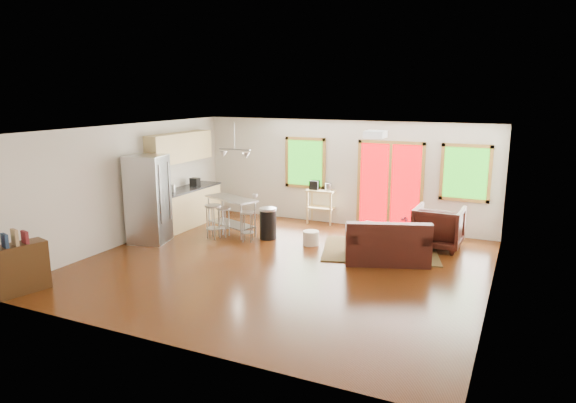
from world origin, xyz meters
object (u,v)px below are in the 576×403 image
at_px(coffee_table, 408,234).
at_px(refrigerator, 149,199).
at_px(kitchen_cart, 320,194).
at_px(rug, 380,250).
at_px(loveseat, 387,245).
at_px(ottoman, 373,232).
at_px(island, 231,209).
at_px(armchair, 438,225).

distance_m(coffee_table, refrigerator, 5.66).
relative_size(refrigerator, kitchen_cart, 1.79).
bearing_deg(rug, loveseat, -64.36).
xyz_separation_m(ottoman, island, (-3.18, -0.86, 0.41)).
xyz_separation_m(island, kitchen_cart, (1.53, 1.79, 0.15)).
relative_size(rug, coffee_table, 2.27).
height_order(loveseat, ottoman, loveseat).
distance_m(loveseat, armchair, 1.58).
relative_size(loveseat, coffee_table, 1.77).
height_order(ottoman, kitchen_cart, kitchen_cart).
bearing_deg(island, coffee_table, 6.53).
bearing_deg(rug, kitchen_cart, 140.57).
relative_size(island, kitchen_cart, 1.34).
distance_m(rug, ottoman, 0.82).
distance_m(loveseat, ottoman, 1.51).
relative_size(rug, ottoman, 4.32).
bearing_deg(ottoman, kitchen_cart, 150.44).
bearing_deg(loveseat, island, 152.85).
distance_m(rug, kitchen_cart, 2.69).
bearing_deg(rug, coffee_table, 31.94).
height_order(refrigerator, kitchen_cart, refrigerator).
relative_size(rug, refrigerator, 1.21).
xyz_separation_m(armchair, refrigerator, (-5.87, -2.25, 0.47)).
xyz_separation_m(armchair, island, (-4.59, -0.89, 0.09)).
bearing_deg(island, armchair, 10.92).
bearing_deg(coffee_table, island, -173.47).
height_order(rug, loveseat, loveseat).
height_order(island, kitchen_cart, kitchen_cart).
bearing_deg(loveseat, armchair, 41.21).
distance_m(rug, loveseat, 0.77).
xyz_separation_m(armchair, ottoman, (-1.42, -0.03, -0.32)).
bearing_deg(ottoman, rug, -63.38).
bearing_deg(island, kitchen_cart, 49.37).
xyz_separation_m(loveseat, kitchen_cart, (-2.30, 2.28, 0.40)).
bearing_deg(coffee_table, armchair, 37.69).
xyz_separation_m(ottoman, refrigerator, (-4.46, -2.22, 0.79)).
bearing_deg(coffee_table, rug, -148.06).
bearing_deg(armchair, ottoman, 2.67).
xyz_separation_m(rug, island, (-3.53, -0.14, 0.57)).
relative_size(coffee_table, ottoman, 1.90).
xyz_separation_m(rug, kitchen_cart, (-2.00, 1.64, 0.73)).
bearing_deg(loveseat, refrigerator, 169.76).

